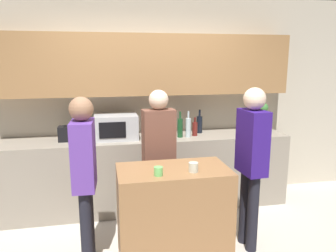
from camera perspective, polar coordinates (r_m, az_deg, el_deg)
name	(u,v)px	position (r m, az deg, el deg)	size (l,w,h in m)	color
back_wall	(144,87)	(4.30, -4.19, 6.79)	(6.40, 0.40, 2.70)	beige
back_counter	(148,172)	(4.27, -3.51, -8.04)	(3.60, 0.62, 0.93)	gray
kitchen_island	(173,214)	(3.21, 0.91, -15.13)	(1.03, 0.58, 0.91)	#996B42
microwave	(116,127)	(4.08, -9.04, -0.13)	(0.52, 0.39, 0.30)	#B7BABC
toaster	(70,133)	(4.11, -16.75, -1.25)	(0.26, 0.16, 0.18)	black
potted_plant	(263,117)	(4.58, 16.16, 1.44)	(0.14, 0.14, 0.39)	#333D4C
bottle_0	(180,127)	(4.11, 2.12, -0.25)	(0.07, 0.07, 0.33)	#194723
bottle_1	(188,127)	(4.13, 3.54, -0.20)	(0.07, 0.07, 0.33)	silver
bottle_2	(195,129)	(4.21, 4.70, -0.46)	(0.07, 0.07, 0.24)	maroon
bottle_3	(199,124)	(4.37, 5.50, 0.34)	(0.08, 0.08, 0.31)	black
cup_0	(158,171)	(2.85, -1.69, -7.88)	(0.08, 0.08, 0.08)	#77D76F
cup_1	(193,167)	(2.94, 4.45, -7.16)	(0.09, 0.09, 0.09)	beige
person_left	(159,150)	(3.53, -1.61, -4.21)	(0.35, 0.21, 1.58)	black
person_center	(252,156)	(3.31, 14.35, -5.00)	(0.21, 0.35, 1.63)	black
person_right	(84,170)	(3.00, -14.36, -7.42)	(0.21, 0.35, 1.58)	black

